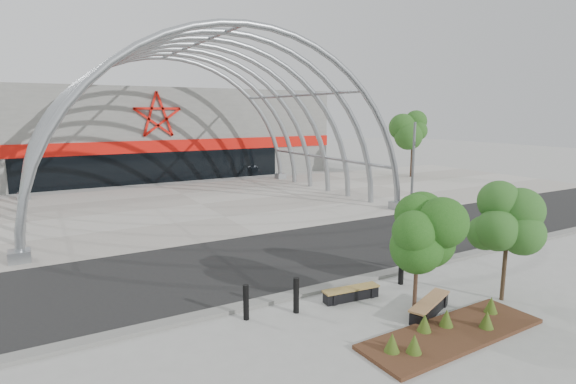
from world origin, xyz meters
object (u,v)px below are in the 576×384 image
object	(u,v)px
bench_1	(430,307)
bollard_2	(401,268)
bench_0	(351,294)
street_tree_1	(509,216)
street_tree_0	(418,227)
signal_pole	(413,166)

from	to	relation	value
bench_1	bollard_2	distance (m)	2.43
bench_0	bench_1	xyz separation A→B (m)	(1.37, -1.99, 0.02)
street_tree_1	bench_0	world-z (taller)	street_tree_1
bench_0	bollard_2	bearing A→B (deg)	5.18
street_tree_0	bench_0	xyz separation A→B (m)	(-0.89, 1.85, -2.49)
bench_0	bollard_2	world-z (taller)	bollard_2
street_tree_0	bench_1	bearing A→B (deg)	-17.12
signal_pole	bench_0	distance (m)	14.19
street_tree_0	street_tree_1	size ratio (longest dim) A/B	0.98
bollard_2	signal_pole	bearing A→B (deg)	43.70
street_tree_0	bollard_2	distance (m)	3.27
street_tree_1	bollard_2	distance (m)	3.86
signal_pole	street_tree_0	xyz separation A→B (m)	(-10.14, -10.38, -0.11)
street_tree_1	bollard_2	xyz separation A→B (m)	(-1.85, 2.59, -2.17)
signal_pole	street_tree_0	distance (m)	14.51
bench_0	bench_1	size ratio (longest dim) A/B	0.91
signal_pole	bollard_2	distance (m)	12.25
bench_0	street_tree_1	bearing A→B (deg)	-29.71
signal_pole	street_tree_1	world-z (taller)	signal_pole
street_tree_1	bench_1	xyz separation A→B (m)	(-2.81, 0.39, -2.53)
street_tree_1	bollard_2	bearing A→B (deg)	125.56
signal_pole	street_tree_1	distance (m)	12.89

